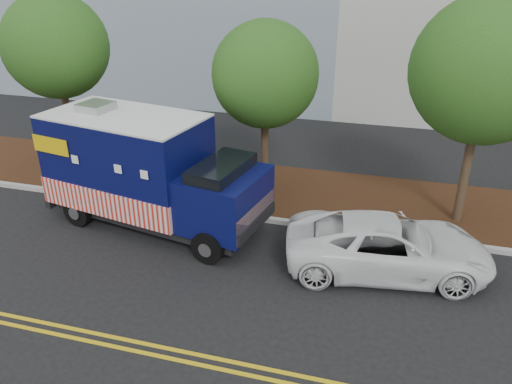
# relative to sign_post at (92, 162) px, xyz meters

# --- Properties ---
(ground) EXTENTS (120.00, 120.00, 0.00)m
(ground) POSITION_rel_sign_post_xyz_m (4.67, -1.71, -1.20)
(ground) COLOR black
(ground) RESTS_ON ground
(curb) EXTENTS (120.00, 0.18, 0.15)m
(curb) POSITION_rel_sign_post_xyz_m (4.67, -0.31, -1.12)
(curb) COLOR #9E9E99
(curb) RESTS_ON ground
(mulch_strip) EXTENTS (120.00, 4.00, 0.15)m
(mulch_strip) POSITION_rel_sign_post_xyz_m (4.67, 1.79, -1.12)
(mulch_strip) COLOR #321D0E
(mulch_strip) RESTS_ON ground
(centerline_near) EXTENTS (120.00, 0.10, 0.01)m
(centerline_near) POSITION_rel_sign_post_xyz_m (4.67, -6.16, -1.19)
(centerline_near) COLOR gold
(centerline_near) RESTS_ON ground
(centerline_far) EXTENTS (120.00, 0.10, 0.01)m
(centerline_far) POSITION_rel_sign_post_xyz_m (4.67, -6.41, -1.19)
(centerline_far) COLOR gold
(centerline_far) RESTS_ON ground
(tree_a) EXTENTS (3.62, 3.62, 6.37)m
(tree_a) POSITION_rel_sign_post_xyz_m (-2.04, 1.87, 3.35)
(tree_a) COLOR #38281C
(tree_a) RESTS_ON ground
(tree_b) EXTENTS (3.39, 3.39, 5.72)m
(tree_b) POSITION_rel_sign_post_xyz_m (5.46, 1.87, 2.81)
(tree_b) COLOR #38281C
(tree_b) RESTS_ON ground
(tree_c) EXTENTS (4.01, 4.01, 6.68)m
(tree_c) POSITION_rel_sign_post_xyz_m (11.71, 1.12, 3.46)
(tree_c) COLOR #38281C
(tree_c) RESTS_ON ground
(sign_post) EXTENTS (0.06, 0.06, 2.40)m
(sign_post) POSITION_rel_sign_post_xyz_m (0.00, 0.00, 0.00)
(sign_post) COLOR #473828
(sign_post) RESTS_ON ground
(food_truck) EXTENTS (7.07, 3.67, 3.55)m
(food_truck) POSITION_rel_sign_post_xyz_m (2.62, -1.25, 0.41)
(food_truck) COLOR black
(food_truck) RESTS_ON ground
(white_car) EXTENTS (5.52, 3.17, 1.45)m
(white_car) POSITION_rel_sign_post_xyz_m (9.73, -1.95, -0.48)
(white_car) COLOR white
(white_car) RESTS_ON ground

